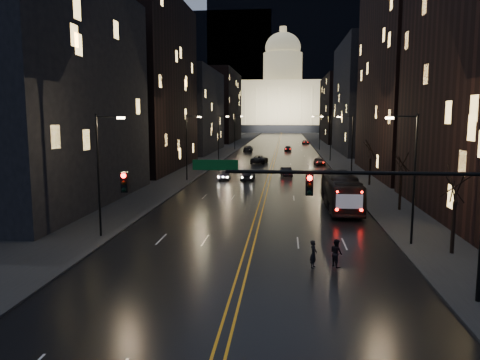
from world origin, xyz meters
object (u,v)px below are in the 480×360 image
(oncoming_car_b, at_px, (225,175))
(pedestrian_b, at_px, (336,253))
(oncoming_car_a, at_px, (248,175))
(receding_car_a, at_px, (286,172))
(traffic_signal, at_px, (361,196))
(bus, at_px, (341,192))
(pedestrian_a, at_px, (313,254))

(oncoming_car_b, relative_size, pedestrian_b, 2.42)
(pedestrian_b, bearing_deg, oncoming_car_a, -16.44)
(receding_car_a, relative_size, pedestrian_b, 2.44)
(traffic_signal, distance_m, oncoming_car_a, 42.86)
(bus, height_order, pedestrian_b, bus)
(oncoming_car_a, xyz_separation_m, receding_car_a, (5.31, 4.57, -0.10))
(oncoming_car_a, bearing_deg, pedestrian_a, 101.62)
(traffic_signal, relative_size, bus, 1.46)
(traffic_signal, bearing_deg, receding_car_a, 94.21)
(receding_car_a, xyz_separation_m, pedestrian_a, (1.56, -41.65, 0.15))
(bus, height_order, oncoming_car_a, bus)
(traffic_signal, xyz_separation_m, oncoming_car_b, (-11.90, 41.63, -4.44))
(bus, relative_size, receding_car_a, 2.91)
(pedestrian_a, bearing_deg, oncoming_car_a, 30.46)
(oncoming_car_b, relative_size, receding_car_a, 0.99)
(bus, xyz_separation_m, oncoming_car_a, (-10.48, 19.02, -0.88))
(traffic_signal, bearing_deg, oncoming_car_b, 105.95)
(traffic_signal, height_order, pedestrian_a, traffic_signal)
(traffic_signal, height_order, receding_car_a, traffic_signal)
(traffic_signal, relative_size, oncoming_car_a, 3.84)
(oncoming_car_b, distance_m, receding_car_a, 9.69)
(oncoming_car_b, bearing_deg, pedestrian_b, 105.17)
(oncoming_car_a, height_order, oncoming_car_b, oncoming_car_a)
(traffic_signal, xyz_separation_m, pedestrian_a, (-1.85, 4.66, -4.28))
(pedestrian_b, bearing_deg, receding_car_a, -25.02)
(oncoming_car_a, relative_size, pedestrian_a, 2.74)
(traffic_signal, distance_m, receding_car_a, 46.64)
(oncoming_car_a, bearing_deg, oncoming_car_b, 3.02)
(traffic_signal, distance_m, oncoming_car_b, 43.53)
(bus, relative_size, oncoming_car_a, 2.62)
(oncoming_car_a, height_order, pedestrian_b, pedestrian_b)
(traffic_signal, distance_m, pedestrian_b, 6.60)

